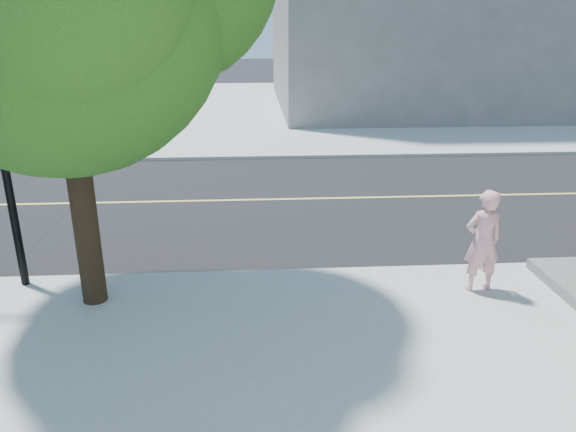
{
  "coord_description": "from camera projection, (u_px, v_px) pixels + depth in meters",
  "views": [
    {
      "loc": [
        3.52,
        -8.8,
        4.24
      ],
      "look_at": [
        4.05,
        -0.47,
        1.3
      ],
      "focal_mm": 33.56,
      "sensor_mm": 36.0,
      "label": 1
    }
  ],
  "objects": [
    {
      "name": "sidewalk_ne",
      "position": [
        429.0,
        105.0,
        30.51
      ],
      "size": [
        29.0,
        25.0,
        0.12
      ],
      "primitive_type": "cube",
      "color": "#A9A9A8",
      "rests_on": "ground"
    },
    {
      "name": "road_ew",
      "position": [
        117.0,
        203.0,
        13.71
      ],
      "size": [
        140.0,
        9.0,
        0.01
      ],
      "primitive_type": "cube",
      "color": "black",
      "rests_on": "ground"
    },
    {
      "name": "ground",
      "position": [
        57.0,
        282.0,
        9.48
      ],
      "size": [
        140.0,
        140.0,
        0.0
      ],
      "primitive_type": "plane",
      "color": "black",
      "rests_on": "ground"
    },
    {
      "name": "man_on_phone",
      "position": [
        483.0,
        241.0,
        8.66
      ],
      "size": [
        0.67,
        0.48,
        1.72
      ],
      "primitive_type": "imported",
      "rotation": [
        0.0,
        0.0,
        3.25
      ],
      "color": "pink",
      "rests_on": "sidewalk_se"
    }
  ]
}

